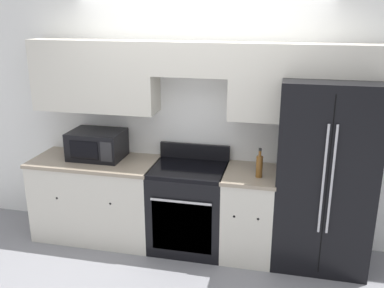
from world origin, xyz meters
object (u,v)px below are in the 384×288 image
object	(u,v)px
oven_range	(189,207)
refrigerator	(324,174)
bottle	(259,166)
microwave	(97,144)

from	to	relation	value
oven_range	refrigerator	distance (m)	1.38
oven_range	bottle	bearing A→B (deg)	-7.61
refrigerator	microwave	world-z (taller)	refrigerator
microwave	bottle	world-z (taller)	microwave
bottle	refrigerator	bearing A→B (deg)	13.58
oven_range	refrigerator	world-z (taller)	refrigerator
oven_range	refrigerator	xyz separation A→B (m)	(1.30, 0.05, 0.46)
bottle	oven_range	bearing A→B (deg)	172.39
oven_range	microwave	distance (m)	1.17
refrigerator	bottle	distance (m)	0.62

